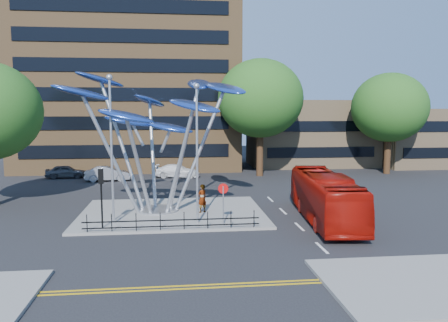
{
  "coord_description": "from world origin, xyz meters",
  "views": [
    {
      "loc": [
        -0.77,
        -22.6,
        6.94
      ],
      "look_at": [
        2.21,
        4.0,
        3.76
      ],
      "focal_mm": 35.0,
      "sensor_mm": 36.0,
      "label": 1
    }
  ],
  "objects": [
    {
      "name": "double_yellow_far",
      "position": [
        0.0,
        -6.3,
        0.01
      ],
      "size": [
        40.0,
        0.12,
        0.01
      ],
      "primitive_type": "cube",
      "color": "gold",
      "rests_on": "ground"
    },
    {
      "name": "street_lamp_right",
      "position": [
        0.5,
        3.0,
        5.09
      ],
      "size": [
        0.36,
        0.36,
        8.3
      ],
      "color": "#9EA0A5",
      "rests_on": "traffic_island"
    },
    {
      "name": "traffic_light_island",
      "position": [
        -5.0,
        2.5,
        2.61
      ],
      "size": [
        0.28,
        0.18,
        3.42
      ],
      "color": "black",
      "rests_on": "traffic_island"
    },
    {
      "name": "pedestrian",
      "position": [
        0.95,
        5.68,
        1.09
      ],
      "size": [
        0.82,
        0.76,
        1.88
      ],
      "primitive_type": "imported",
      "rotation": [
        0.0,
        0.0,
        3.74
      ],
      "color": "gray",
      "rests_on": "traffic_island"
    },
    {
      "name": "parked_car_left",
      "position": [
        -11.85,
        22.67,
        0.66
      ],
      "size": [
        4.01,
        1.85,
        1.33
      ],
      "primitive_type": "imported",
      "rotation": [
        0.0,
        0.0,
        1.64
      ],
      "color": "#47494F",
      "rests_on": "ground"
    },
    {
      "name": "red_bus",
      "position": [
        8.5,
        3.35,
        1.49
      ],
      "size": [
        3.55,
        10.9,
        2.98
      ],
      "primitive_type": "imported",
      "rotation": [
        0.0,
        0.0,
        -0.1
      ],
      "color": "#940E06",
      "rests_on": "ground"
    },
    {
      "name": "traffic_island",
      "position": [
        -1.0,
        6.0,
        0.07
      ],
      "size": [
        12.0,
        9.0,
        0.15
      ],
      "primitive_type": "cube",
      "color": "slate",
      "rests_on": "ground"
    },
    {
      "name": "pedestrian_railing_front",
      "position": [
        -1.0,
        1.7,
        0.55
      ],
      "size": [
        10.0,
        0.06,
        1.0
      ],
      "color": "black",
      "rests_on": "traffic_island"
    },
    {
      "name": "street_lamp_left",
      "position": [
        -4.5,
        3.5,
        5.36
      ],
      "size": [
        0.36,
        0.36,
        8.8
      ],
      "color": "#9EA0A5",
      "rests_on": "traffic_island"
    },
    {
      "name": "low_building_near",
      "position": [
        16.0,
        30.0,
        4.0
      ],
      "size": [
        15.0,
        8.0,
        8.0
      ],
      "primitive_type": "cube",
      "color": "tan",
      "rests_on": "ground"
    },
    {
      "name": "parked_car_mid",
      "position": [
        -7.35,
        20.3,
        0.71
      ],
      "size": [
        4.45,
        1.96,
        1.42
      ],
      "primitive_type": "imported",
      "rotation": [
        0.0,
        0.0,
        1.68
      ],
      "color": "#AAACB2",
      "rests_on": "ground"
    },
    {
      "name": "leaf_sculpture",
      "position": [
        -2.07,
        6.68,
        6.87
      ],
      "size": [
        12.72,
        9.54,
        9.51
      ],
      "color": "#9EA0A5",
      "rests_on": "traffic_island"
    },
    {
      "name": "brick_tower",
      "position": [
        -6.0,
        32.0,
        15.0
      ],
      "size": [
        25.0,
        15.0,
        30.0
      ],
      "primitive_type": "cube",
      "color": "brown",
      "rests_on": "ground"
    },
    {
      "name": "tree_right",
      "position": [
        8.0,
        22.0,
        8.04
      ],
      "size": [
        8.8,
        8.8,
        12.11
      ],
      "color": "black",
      "rests_on": "ground"
    },
    {
      "name": "no_entry_sign_island",
      "position": [
        2.0,
        2.52,
        1.82
      ],
      "size": [
        0.6,
        0.1,
        2.45
      ],
      "color": "#9EA0A5",
      "rests_on": "traffic_island"
    },
    {
      "name": "tree_far",
      "position": [
        22.0,
        22.0,
        7.11
      ],
      "size": [
        8.0,
        8.0,
        10.81
      ],
      "color": "black",
      "rests_on": "ground"
    },
    {
      "name": "ground",
      "position": [
        0.0,
        0.0,
        0.0
      ],
      "size": [
        120.0,
        120.0,
        0.0
      ],
      "primitive_type": "plane",
      "color": "black",
      "rests_on": "ground"
    },
    {
      "name": "low_building_far",
      "position": [
        30.0,
        28.0,
        3.5
      ],
      "size": [
        12.0,
        8.0,
        7.0
      ],
      "primitive_type": "cube",
      "color": "tan",
      "rests_on": "ground"
    },
    {
      "name": "parked_car_right",
      "position": [
        -0.59,
        21.89,
        0.66
      ],
      "size": [
        4.73,
        2.42,
        1.32
      ],
      "primitive_type": "imported",
      "rotation": [
        0.0,
        0.0,
        1.44
      ],
      "color": "white",
      "rests_on": "ground"
    },
    {
      "name": "double_yellow_near",
      "position": [
        0.0,
        -6.0,
        0.01
      ],
      "size": [
        40.0,
        0.12,
        0.01
      ],
      "primitive_type": "cube",
      "color": "gold",
      "rests_on": "ground"
    }
  ]
}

